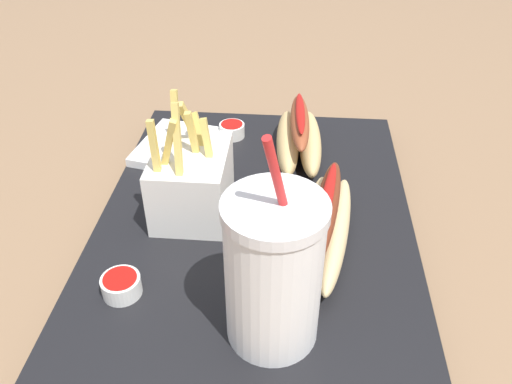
# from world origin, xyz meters

# --- Properties ---
(ground_plane) EXTENTS (2.40, 2.40, 0.02)m
(ground_plane) POSITION_xyz_m (0.00, 0.00, -0.01)
(ground_plane) COLOR #8C6B4C
(food_tray) EXTENTS (0.48, 0.36, 0.02)m
(food_tray) POSITION_xyz_m (0.00, 0.00, 0.01)
(food_tray) COLOR black
(food_tray) RESTS_ON ground_plane
(soda_cup) EXTENTS (0.08, 0.08, 0.21)m
(soda_cup) POSITION_xyz_m (0.17, 0.03, 0.09)
(soda_cup) COLOR white
(soda_cup) RESTS_ON food_tray
(fries_basket) EXTENTS (0.10, 0.08, 0.15)m
(fries_basket) POSITION_xyz_m (0.00, -0.07, 0.06)
(fries_basket) COLOR white
(fries_basket) RESTS_ON food_tray
(hot_dog_1) EXTENTS (0.16, 0.07, 0.07)m
(hot_dog_1) POSITION_xyz_m (-0.13, 0.05, 0.05)
(hot_dog_1) COLOR #DBB775
(hot_dog_1) RESTS_ON food_tray
(hot_dog_2) EXTENTS (0.19, 0.08, 0.06)m
(hot_dog_2) POSITION_xyz_m (0.04, 0.08, 0.05)
(hot_dog_2) COLOR #E5C689
(hot_dog_2) RESTS_ON food_tray
(ketchup_cup_1) EXTENTS (0.04, 0.04, 0.02)m
(ketchup_cup_1) POSITION_xyz_m (-0.17, -0.05, 0.03)
(ketchup_cup_1) COLOR white
(ketchup_cup_1) RESTS_ON food_tray
(ketchup_cup_2) EXTENTS (0.04, 0.04, 0.02)m
(ketchup_cup_2) POSITION_xyz_m (0.13, -0.12, 0.03)
(ketchup_cup_2) COLOR white
(ketchup_cup_2) RESTS_ON food_tray
(napkin_stack) EXTENTS (0.13, 0.13, 0.01)m
(napkin_stack) POSITION_xyz_m (-0.13, -0.11, 0.03)
(napkin_stack) COLOR white
(napkin_stack) RESTS_ON food_tray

